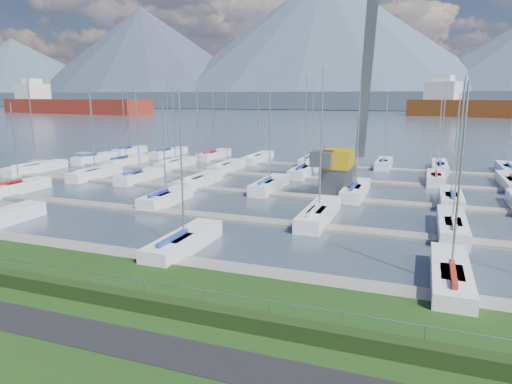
% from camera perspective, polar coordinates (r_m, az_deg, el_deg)
% --- Properties ---
extents(path, '(160.00, 2.00, 0.04)m').
position_cam_1_polar(path, '(19.42, -16.24, -17.51)').
color(path, black).
rests_on(path, grass).
extents(water, '(800.00, 540.00, 0.20)m').
position_cam_1_polar(water, '(276.77, 18.27, 9.34)').
color(water, '#3B4856').
extents(hedge, '(80.00, 0.70, 0.70)m').
position_cam_1_polar(hedge, '(21.15, -12.03, -13.69)').
color(hedge, black).
rests_on(hedge, grass).
extents(fence, '(80.00, 0.04, 0.04)m').
position_cam_1_polar(fence, '(21.11, -11.54, -11.19)').
color(fence, gray).
rests_on(fence, grass).
extents(foothill, '(900.00, 80.00, 12.00)m').
position_cam_1_polar(foothill, '(346.57, 18.82, 10.78)').
color(foothill, '#3D4C59').
rests_on(foothill, water).
extents(mountains, '(1190.00, 360.00, 115.00)m').
position_cam_1_polar(mountains, '(422.68, 20.56, 16.30)').
color(mountains, '#455865').
rests_on(mountains, water).
extents(docks, '(90.00, 41.60, 0.25)m').
position_cam_1_polar(docks, '(44.72, 6.21, -0.55)').
color(docks, gray).
rests_on(docks, water).
extents(crane, '(5.57, 13.22, 22.35)m').
position_cam_1_polar(crane, '(46.81, 11.18, 6.73)').
color(crane, '#515358').
rests_on(crane, water).
extents(cargo_ship_west, '(98.47, 31.21, 21.50)m').
position_cam_1_polar(cargo_ship_west, '(279.02, -22.37, 9.88)').
color(cargo_ship_west, maroon).
rests_on(cargo_ship_west, water).
extents(cargo_ship_mid, '(95.37, 46.21, 21.50)m').
position_cam_1_polar(cargo_ship_mid, '(236.65, 28.92, 9.09)').
color(cargo_ship_mid, brown).
rests_on(cargo_ship_mid, water).
extents(sailboat_fleet, '(75.21, 49.89, 13.41)m').
position_cam_1_polar(sailboat_fleet, '(48.60, 6.71, 7.14)').
color(sailboat_fleet, white).
rests_on(sailboat_fleet, water).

